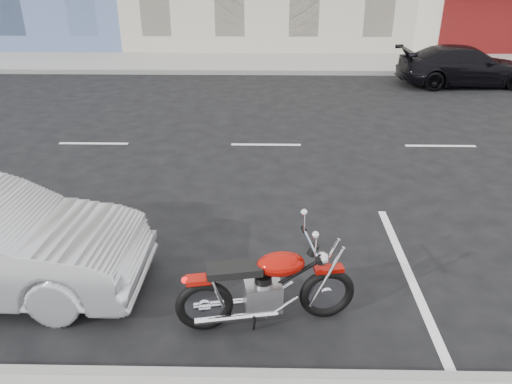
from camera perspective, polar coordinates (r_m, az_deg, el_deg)
ground at (r=11.71m, az=11.02°, el=5.25°), size 120.00×120.00×0.00m
sidewalk_far at (r=20.12m, az=-7.67°, el=14.47°), size 80.00×3.40×0.15m
curb_far at (r=18.47m, az=-8.42°, el=13.40°), size 80.00×0.12×0.16m
motorcycle at (r=6.12m, az=8.45°, el=-10.24°), size 2.14×0.77×1.08m
car_far at (r=18.02m, az=22.76°, el=13.16°), size 4.40×1.98×1.25m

